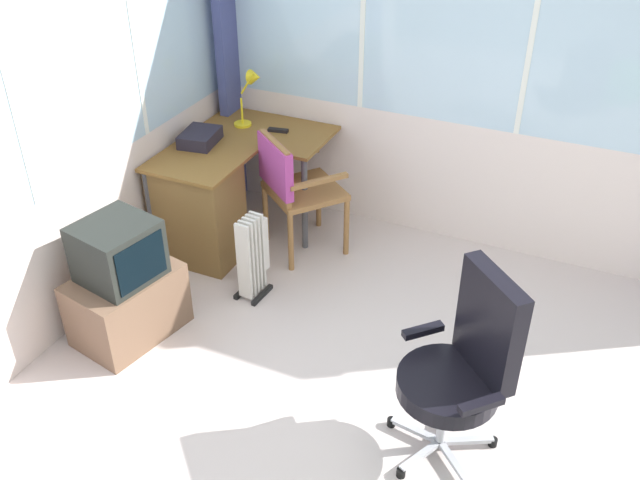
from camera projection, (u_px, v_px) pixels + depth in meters
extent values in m
cube|color=beige|center=(410.00, 450.00, 3.64)|extent=(5.10, 5.51, 0.06)
cube|color=silver|center=(51.00, 269.00, 4.17)|extent=(4.10, 0.06, 0.92)
cube|color=silver|center=(1.00, 76.00, 3.52)|extent=(4.01, 0.06, 1.47)
cube|color=white|center=(1.00, 76.00, 3.52)|extent=(0.04, 0.07, 1.47)
cube|color=white|center=(127.00, 23.00, 4.30)|extent=(0.04, 0.07, 1.47)
cube|color=silver|center=(507.00, 191.00, 4.96)|extent=(0.06, 4.51, 0.92)
cube|color=silver|center=(535.00, 22.00, 4.31)|extent=(0.06, 4.42, 1.47)
cube|color=white|center=(535.00, 22.00, 4.31)|extent=(0.07, 0.04, 1.47)
cube|color=white|center=(365.00, 2.00, 4.70)|extent=(0.07, 0.04, 1.47)
cube|color=#434A82|center=(228.00, 50.00, 5.19)|extent=(0.25, 0.08, 2.47)
cube|color=brown|center=(222.00, 143.00, 4.98)|extent=(1.21, 0.60, 0.02)
cube|color=brown|center=(301.00, 139.00, 5.04)|extent=(0.60, 0.37, 0.02)
cube|color=brown|center=(198.00, 214.00, 4.90)|extent=(0.40, 0.56, 0.72)
cylinder|color=#4C4C51|center=(305.00, 204.00, 5.00)|extent=(0.04, 0.04, 0.73)
cylinder|color=#4C4C51|center=(152.00, 218.00, 4.85)|extent=(0.04, 0.04, 0.73)
cylinder|color=yellow|center=(243.00, 124.00, 5.21)|extent=(0.13, 0.13, 0.02)
cylinder|color=yellow|center=(242.00, 111.00, 5.15)|extent=(0.02, 0.02, 0.19)
cylinder|color=yellow|center=(247.00, 84.00, 5.07)|extent=(0.02, 0.12, 0.17)
cone|color=yellow|center=(255.00, 77.00, 5.08)|extent=(0.12, 0.12, 0.12)
cube|color=black|center=(278.00, 130.00, 5.11)|extent=(0.07, 0.16, 0.02)
cube|color=#231F2C|center=(200.00, 137.00, 4.93)|extent=(0.33, 0.27, 0.09)
cylinder|color=olive|center=(346.00, 227.00, 5.00)|extent=(0.04, 0.04, 0.45)
cylinder|color=olive|center=(319.00, 200.00, 5.33)|extent=(0.04, 0.04, 0.45)
cylinder|color=olive|center=(291.00, 242.00, 4.84)|extent=(0.04, 0.04, 0.45)
cylinder|color=olive|center=(266.00, 213.00, 5.17)|extent=(0.04, 0.04, 0.45)
cube|color=olive|center=(305.00, 191.00, 4.95)|extent=(0.67, 0.67, 0.04)
cube|color=olive|center=(276.00, 169.00, 4.74)|extent=(0.30, 0.36, 0.41)
cube|color=#A83C8A|center=(275.00, 166.00, 4.73)|extent=(0.33, 0.39, 0.35)
cube|color=olive|center=(319.00, 181.00, 4.69)|extent=(0.36, 0.30, 0.03)
cube|color=olive|center=(291.00, 156.00, 5.02)|extent=(0.36, 0.30, 0.03)
cube|color=#B7B7BF|center=(454.00, 462.00, 3.49)|extent=(0.22, 0.23, 0.02)
cube|color=#B7B7BF|center=(467.00, 440.00, 3.60)|extent=(0.16, 0.26, 0.02)
cylinder|color=black|center=(493.00, 442.00, 3.62)|extent=(0.05, 0.05, 0.05)
cube|color=#B7B7BF|center=(443.00, 421.00, 3.71)|extent=(0.28, 0.08, 0.02)
cylinder|color=black|center=(445.00, 405.00, 3.84)|extent=(0.05, 0.05, 0.05)
cube|color=#B7B7BF|center=(415.00, 430.00, 3.66)|extent=(0.08, 0.28, 0.02)
cylinder|color=black|center=(391.00, 422.00, 3.74)|extent=(0.05, 0.05, 0.05)
cube|color=#B7B7BF|center=(421.00, 455.00, 3.52)|extent=(0.27, 0.16, 0.02)
cylinder|color=black|center=(401.00, 473.00, 3.46)|extent=(0.05, 0.05, 0.05)
cylinder|color=#B7B7BF|center=(443.00, 416.00, 3.50)|extent=(0.05, 0.05, 0.35)
cylinder|color=black|center=(448.00, 385.00, 3.38)|extent=(0.50, 0.50, 0.09)
cube|color=black|center=(490.00, 324.00, 3.26)|extent=(0.36, 0.37, 0.55)
cube|color=black|center=(423.00, 330.00, 3.52)|extent=(0.19, 0.19, 0.04)
cube|color=black|center=(481.00, 405.00, 3.10)|extent=(0.19, 0.19, 0.04)
cube|color=brown|center=(128.00, 305.00, 4.27)|extent=(0.72, 0.56, 0.43)
cube|color=black|center=(117.00, 251.00, 4.06)|extent=(0.49, 0.48, 0.36)
cube|color=black|center=(141.00, 263.00, 3.96)|extent=(0.34, 0.08, 0.28)
cube|color=#262628|center=(140.00, 260.00, 4.23)|extent=(0.30, 0.27, 0.07)
cube|color=silver|center=(244.00, 262.00, 4.49)|extent=(0.03, 0.10, 0.56)
cube|color=silver|center=(247.00, 259.00, 4.52)|extent=(0.03, 0.10, 0.56)
cube|color=silver|center=(251.00, 256.00, 4.55)|extent=(0.03, 0.10, 0.56)
cube|color=silver|center=(254.00, 253.00, 4.58)|extent=(0.03, 0.10, 0.56)
cube|color=silver|center=(258.00, 249.00, 4.61)|extent=(0.03, 0.10, 0.56)
cube|color=black|center=(262.00, 295.00, 4.68)|extent=(0.23, 0.05, 0.03)
cube|color=black|center=(245.00, 289.00, 4.74)|extent=(0.23, 0.05, 0.03)
cube|color=silver|center=(261.00, 243.00, 4.62)|extent=(0.06, 0.09, 0.39)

